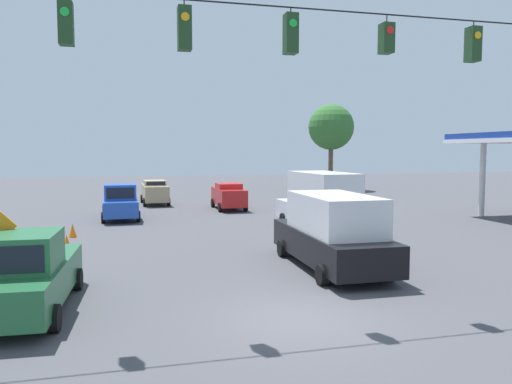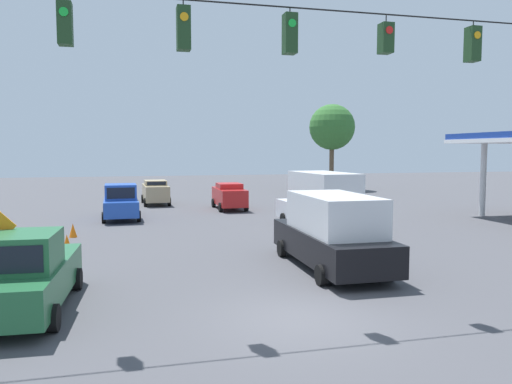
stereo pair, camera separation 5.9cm
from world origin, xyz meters
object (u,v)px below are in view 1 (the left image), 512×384
Objects in this scene: overhead_signal_span at (288,94)px; traffic_cone_nearest at (47,280)px; traffic_cone_second at (58,258)px; box_truck_black_crossing_near at (332,232)px; traffic_cone_third at (67,242)px; pickup_truck_blue_withflow_far at (120,203)px; traffic_cone_fourth at (73,230)px; pickup_truck_green_parked_shoulder at (24,275)px; tree_horizon_left at (331,127)px; sedan_tan_withflow_deep at (155,192)px; sedan_red_oncoming_deep at (229,196)px; box_truck_white_oncoming_far at (322,202)px.

traffic_cone_nearest is at bearing -26.79° from overhead_signal_span.
box_truck_black_crossing_near is at bearing 164.79° from traffic_cone_second.
traffic_cone_nearest is at bearing 91.47° from traffic_cone_third.
pickup_truck_blue_withflow_far is 8.34× the size of traffic_cone_fourth.
pickup_truck_green_parked_shoulder is 0.62× the size of tree_horizon_left.
sedan_tan_withflow_deep is 6.89× the size of traffic_cone_third.
pickup_truck_green_parked_shoulder is 8.33× the size of traffic_cone_third.
sedan_red_oncoming_deep is at bearing -114.40° from pickup_truck_green_parked_shoulder.
tree_horizon_left is (-22.98, -26.98, 6.14)m from traffic_cone_third.
pickup_truck_blue_withflow_far is 0.62× the size of tree_horizon_left.
traffic_cone_third is (4.41, 16.99, -0.63)m from sedan_tan_withflow_deep.
box_truck_white_oncoming_far is at bearing 175.31° from traffic_cone_fourth.
sedan_red_oncoming_deep is at bearing -89.68° from box_truck_black_crossing_near.
traffic_cone_third is at bearing -88.53° from traffic_cone_nearest.
overhead_signal_span is 4.59× the size of sedan_tan_withflow_deep.
box_truck_white_oncoming_far reaches higher than traffic_cone_fourth.
box_truck_white_oncoming_far is 11.14× the size of traffic_cone_third.
sedan_red_oncoming_deep is at bearing -156.42° from pickup_truck_blue_withflow_far.
sedan_tan_withflow_deep is 14.52m from traffic_cone_fourth.
overhead_signal_span is 31.62× the size of traffic_cone_third.
tree_horizon_left is (-20.99, -17.68, 5.50)m from pickup_truck_blue_withflow_far.
traffic_cone_fourth is (0.26, -9.37, 0.00)m from traffic_cone_nearest.
box_truck_black_crossing_near reaches higher than traffic_cone_nearest.
pickup_truck_green_parked_shoulder is at bearing -10.65° from overhead_signal_span.
sedan_tan_withflow_deep is 0.62× the size of box_truck_white_oncoming_far.
overhead_signal_span reaches higher than traffic_cone_fourth.
overhead_signal_span is 4.69× the size of sedan_red_oncoming_deep.
tree_horizon_left reaches higher than box_truck_black_crossing_near.
pickup_truck_green_parked_shoulder is at bearing 88.24° from traffic_cone_second.
tree_horizon_left is at bearing -112.68° from box_truck_black_crossing_near.
sedan_red_oncoming_deep is 0.50× the size of tree_horizon_left.
sedan_red_oncoming_deep is (-4.85, 4.52, -0.01)m from sedan_tan_withflow_deep.
traffic_cone_fourth is (9.47, -8.83, -0.97)m from box_truck_black_crossing_near.
traffic_cone_fourth is at bearing -4.69° from box_truck_white_oncoming_far.
pickup_truck_blue_withflow_far is (2.42, 7.69, 0.02)m from sedan_tan_withflow_deep.
pickup_truck_blue_withflow_far is at bearing -76.41° from overhead_signal_span.
pickup_truck_blue_withflow_far is (-2.08, -17.43, -0.00)m from pickup_truck_green_parked_shoulder.
overhead_signal_span reaches higher than traffic_cone_nearest.
tree_horizon_left is at bearing -127.30° from traffic_cone_second.
sedan_tan_withflow_deep reaches higher than traffic_cone_third.
sedan_tan_withflow_deep is 6.89× the size of traffic_cone_fourth.
traffic_cone_nearest is (9.10, 18.63, -0.62)m from sedan_red_oncoming_deep.
tree_horizon_left reaches higher than sedan_tan_withflow_deep.
sedan_red_oncoming_deep reaches higher than traffic_cone_third.
box_truck_black_crossing_near is at bearing -176.66° from traffic_cone_nearest.
pickup_truck_blue_withflow_far is at bearing 40.11° from tree_horizon_left.
tree_horizon_left is (-23.07, -35.11, 5.49)m from pickup_truck_green_parked_shoulder.
sedan_tan_withflow_deep is 20.56m from traffic_cone_second.
sedan_tan_withflow_deep is at bearing -42.98° from sedan_red_oncoming_deep.
sedan_tan_withflow_deep is (2.10, -26.36, -4.60)m from overhead_signal_span.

